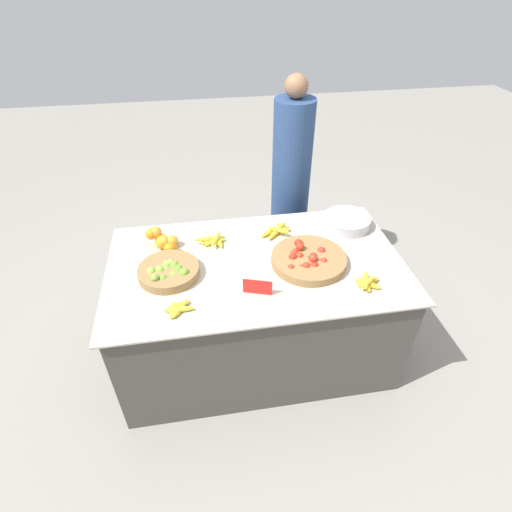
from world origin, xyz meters
TOP-DOWN VIEW (x-y plane):
  - ground_plane at (0.00, 0.00)m, footprint 12.00×12.00m
  - market_table at (0.00, 0.00)m, footprint 1.75×1.02m
  - lime_bowl at (-0.51, -0.03)m, footprint 0.35×0.35m
  - tomato_basket at (0.30, -0.05)m, footprint 0.44×0.44m
  - orange_pile at (-0.54, 0.25)m, footprint 0.20×0.19m
  - metal_bowl at (0.66, 0.29)m, footprint 0.31×0.31m
  - price_sign at (-0.03, -0.26)m, footprint 0.15×0.06m
  - banana_bunch_middle_right at (-0.23, 0.24)m, footprint 0.20×0.16m
  - banana_bunch_front_center at (0.19, 0.29)m, footprint 0.21×0.19m
  - banana_bunch_middle_left at (-0.46, -0.33)m, footprint 0.16×0.14m
  - banana_bunch_front_right at (0.57, -0.30)m, footprint 0.16×0.15m
  - vendor_person at (0.41, 0.84)m, footprint 0.29×0.29m

SIDE VIEW (x-z plane):
  - ground_plane at x=0.00m, z-range 0.00..0.00m
  - market_table at x=0.00m, z-range 0.00..0.76m
  - vendor_person at x=0.41m, z-range -0.05..1.56m
  - banana_bunch_middle_left at x=-0.46m, z-range 0.76..0.79m
  - banana_bunch_middle_right at x=-0.23m, z-range 0.76..0.81m
  - banana_bunch_front_center at x=0.19m, z-range 0.76..0.82m
  - banana_bunch_front_right at x=0.57m, z-range 0.76..0.82m
  - tomato_basket at x=0.30m, z-range 0.74..0.84m
  - lime_bowl at x=-0.51m, z-range 0.75..0.84m
  - metal_bowl at x=0.66m, z-range 0.76..0.84m
  - price_sign at x=-0.03m, z-range 0.76..0.86m
  - orange_pile at x=-0.54m, z-range 0.75..0.88m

